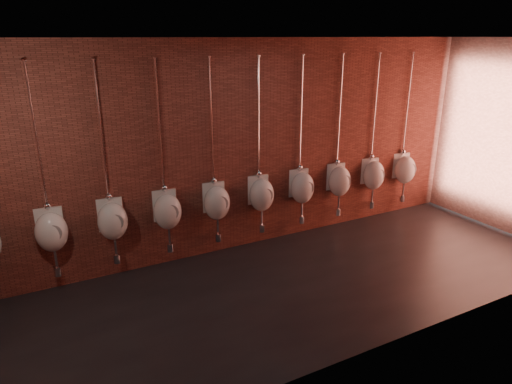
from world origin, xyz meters
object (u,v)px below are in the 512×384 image
urinal_4 (217,202)px  urinal_5 (261,194)px  urinal_2 (112,220)px  urinal_8 (373,174)px  urinal_7 (339,180)px  urinal_1 (51,231)px  urinal_9 (405,169)px  urinal_3 (167,210)px  urinal_6 (302,187)px

urinal_4 → urinal_5: bearing=0.0°
urinal_2 → urinal_8: same height
urinal_5 → urinal_7: (1.52, 0.00, 0.00)m
urinal_4 → urinal_5: 0.76m
urinal_1 → urinal_9: size_ratio=1.00×
urinal_2 → urinal_5: same height
urinal_8 → urinal_9: 0.76m
urinal_3 → urinal_8: (3.80, 0.00, 0.00)m
urinal_1 → urinal_8: 5.32m
urinal_2 → urinal_3: 0.76m
urinal_1 → urinal_9: 6.08m
urinal_4 → urinal_6: 1.52m
urinal_3 → urinal_5: (1.52, 0.00, 0.00)m
urinal_1 → urinal_3: same height
urinal_1 → urinal_2: bearing=0.0°
urinal_6 → urinal_9: (2.28, 0.00, 0.00)m
urinal_5 → urinal_9: (3.04, 0.00, 0.00)m
urinal_3 → urinal_5: 1.52m
urinal_1 → urinal_2: same height
urinal_1 → urinal_6: bearing=0.0°
urinal_2 → urinal_4: (1.52, 0.00, 0.00)m
urinal_2 → urinal_7: (3.80, 0.00, 0.00)m
urinal_2 → urinal_9: (5.32, 0.00, 0.00)m
urinal_2 → urinal_5: bearing=0.0°
urinal_1 → urinal_7: (4.56, 0.00, 0.00)m
urinal_4 → urinal_7: same height
urinal_5 → urinal_7: bearing=0.0°
urinal_4 → urinal_3: bearing=180.0°
urinal_2 → urinal_5: 2.28m
urinal_4 → urinal_9: bearing=0.0°
urinal_4 → urinal_7: bearing=0.0°
urinal_8 → urinal_9: (0.76, 0.00, 0.00)m
urinal_1 → urinal_8: bearing=0.0°
urinal_3 → urinal_7: 3.04m
urinal_2 → urinal_7: size_ratio=1.00×
urinal_2 → urinal_6: (3.04, 0.00, 0.00)m
urinal_2 → urinal_6: same height
urinal_1 → urinal_8: same height
urinal_3 → urinal_9: same height
urinal_1 → urinal_2: 0.76m
urinal_8 → urinal_7: bearing=180.0°
urinal_6 → urinal_1: bearing=180.0°
urinal_5 → urinal_8: (2.28, 0.00, 0.00)m
urinal_5 → urinal_8: size_ratio=1.00×
urinal_8 → urinal_3: bearing=180.0°
urinal_7 → urinal_9: 1.52m
urinal_3 → urinal_4: bearing=0.0°
urinal_1 → urinal_3: 1.52m
urinal_1 → urinal_6: 3.80m
urinal_4 → urinal_5: (0.76, 0.00, 0.00)m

